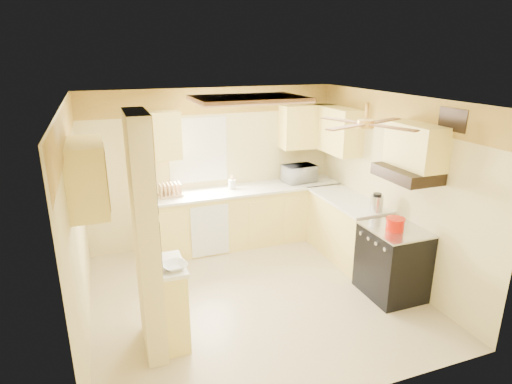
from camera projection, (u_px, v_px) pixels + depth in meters
name	position (u px, v px, depth m)	size (l,w,h in m)	color
floor	(255.00, 296.00, 5.54)	(4.00, 4.00, 0.00)	tan
ceiling	(255.00, 100.00, 4.76)	(4.00, 4.00, 0.00)	white
wall_back	(214.00, 167.00, 6.84)	(4.00, 4.00, 0.00)	#DBCA85
wall_front	(336.00, 280.00, 3.45)	(4.00, 4.00, 0.00)	#DBCA85
wall_left	(76.00, 227.00, 4.49)	(3.80, 3.80, 0.00)	#DBCA85
wall_right	(393.00, 188.00, 5.81)	(3.80, 3.80, 0.00)	#DBCA85
wallpaper_border	(212.00, 101.00, 6.50)	(4.00, 0.02, 0.40)	gold
partition_column	(146.00, 239.00, 4.21)	(0.20, 0.70, 2.50)	#DBCA85
partition_ledge	(173.00, 305.00, 4.53)	(0.25, 0.55, 0.90)	#FFE57D
ledge_top	(170.00, 265.00, 4.39)	(0.28, 0.58, 0.04)	white
lower_cabinets_back	(250.00, 216.00, 6.99)	(3.00, 0.60, 0.90)	#FFE57D
lower_cabinets_right	(346.00, 229.00, 6.49)	(0.60, 1.40, 0.90)	#FFE57D
countertop_back	(250.00, 189.00, 6.83)	(3.04, 0.64, 0.04)	white
countertop_right	(348.00, 200.00, 6.34)	(0.64, 1.44, 0.04)	white
dishwasher_panel	(210.00, 231.00, 6.47)	(0.58, 0.02, 0.80)	white
window	(198.00, 150.00, 6.65)	(0.92, 0.02, 1.02)	white
upper_cab_back_left	(159.00, 136.00, 6.22)	(0.60, 0.35, 0.70)	#FFE57D
upper_cab_back_right	(307.00, 126.00, 7.01)	(0.90, 0.35, 0.70)	#FFE57D
upper_cab_right	(337.00, 130.00, 6.68)	(0.35, 1.00, 0.70)	#FFE57D
upper_cab_left_wall	(87.00, 177.00, 4.14)	(0.35, 0.75, 0.70)	#FFE57D
upper_cab_over_stove	(416.00, 146.00, 5.04)	(0.35, 0.76, 0.52)	#FFE57D
stove	(392.00, 262.00, 5.45)	(0.68, 0.77, 0.92)	black
range_hood	(407.00, 174.00, 5.12)	(0.50, 0.76, 0.14)	black
poster_menu	(153.00, 179.00, 4.06)	(0.02, 0.42, 0.57)	black
poster_nashville	(158.00, 242.00, 4.26)	(0.02, 0.42, 0.57)	black
ceiling_light_panel	(248.00, 99.00, 5.25)	(1.35, 0.95, 0.06)	brown
ceiling_fan	(366.00, 123.00, 4.53)	(1.15, 1.15, 0.26)	gold
vent_grate	(453.00, 120.00, 4.67)	(0.02, 0.40, 0.25)	black
microwave	(299.00, 174.00, 7.11)	(0.52, 0.35, 0.29)	white
bowl	(175.00, 266.00, 4.27)	(0.24, 0.24, 0.06)	white
dutch_oven	(395.00, 224.00, 5.25)	(0.24, 0.24, 0.16)	red
kettle	(377.00, 203.00, 5.77)	(0.17, 0.17, 0.26)	silver
dish_rack	(170.00, 192.00, 6.42)	(0.36, 0.28, 0.20)	#D9AE7D
utensil_crock	(232.00, 184.00, 6.77)	(0.11, 0.11, 0.23)	white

